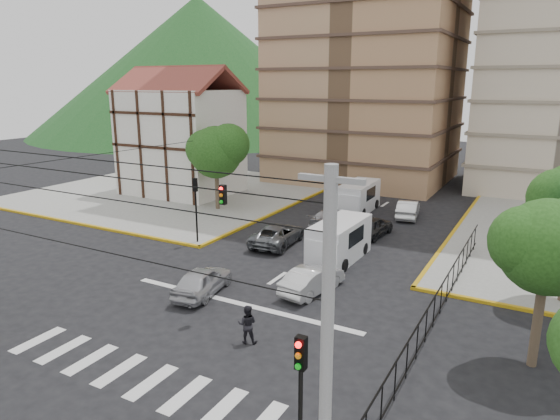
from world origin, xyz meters
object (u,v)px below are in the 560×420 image
Objects in this scene: pedestrian_crosswalk at (247,324)px; van_left_lane at (357,198)px; van_right_lane at (338,242)px; car_silver_front_left at (202,281)px; traffic_light_se at (301,387)px; car_white_front_right at (312,280)px; traffic_light_nw at (196,199)px.

van_left_lane is at bearing -103.33° from pedestrian_crosswalk.
van_right_lane is 1.30× the size of car_silver_front_left.
pedestrian_crosswalk is at bearing 132.42° from traffic_light_se.
van_right_lane reaches higher than van_left_lane.
van_left_lane reaches higher than car_white_front_right.
van_left_lane is 1.29× the size of car_white_front_right.
traffic_light_nw is 0.80× the size of van_right_lane.
traffic_light_nw is at bearing -10.05° from car_white_front_right.
van_left_lane is (6.52, 13.42, -1.91)m from traffic_light_nw.
van_left_lane is at bearing -102.44° from car_silver_front_left.
traffic_light_se is 18.13m from van_right_lane.
traffic_light_se is 0.80× the size of van_right_lane.
traffic_light_nw is 1.04× the size of car_white_front_right.
pedestrian_crosswalk is at bearing -82.03° from van_left_lane.
traffic_light_se is at bearing -69.33° from van_right_lane.
van_left_lane is 1.29× the size of car_silver_front_left.
traffic_light_se reaches higher than car_white_front_right.
traffic_light_se is 2.61× the size of pedestrian_crosswalk.
traffic_light_se reaches higher than van_left_lane.
van_left_lane is at bearing -68.31° from car_white_front_right.
traffic_light_nw reaches higher than car_white_front_right.
traffic_light_se is 8.38m from pedestrian_crosswalk.
traffic_light_nw is 9.96m from van_right_lane.
traffic_light_se is at bearing 129.01° from car_silver_front_left.
traffic_light_nw reaches higher than car_silver_front_left.
traffic_light_nw is 8.82m from car_silver_front_left.
pedestrian_crosswalk is at bearing -43.51° from traffic_light_nw.
car_silver_front_left is at bearing -94.14° from van_left_lane.
car_silver_front_left is 5.67m from pedestrian_crosswalk.
van_right_lane reaches higher than pedestrian_crosswalk.
car_silver_front_left is 2.53× the size of pedestrian_crosswalk.
van_right_lane is 1.01× the size of van_left_lane.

